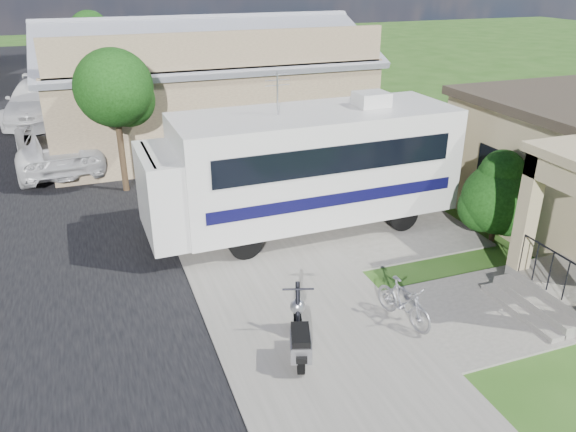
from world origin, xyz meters
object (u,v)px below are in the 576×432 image
object	(u,v)px
scooter	(299,335)
motorhome	(304,165)
shrub	(499,195)
van	(38,101)
pickup_truck	(57,143)
bicycle	(403,305)
garden_hose	(507,285)

from	to	relation	value
scooter	motorhome	bearing A→B (deg)	85.76
shrub	scooter	bearing A→B (deg)	-156.63
motorhome	van	bearing A→B (deg)	113.88
pickup_truck	bicycle	bearing A→B (deg)	112.51
shrub	pickup_truck	size ratio (longest dim) A/B	0.42
shrub	bicycle	size ratio (longest dim) A/B	1.64
scooter	bicycle	size ratio (longest dim) A/B	1.09
bicycle	pickup_truck	world-z (taller)	pickup_truck
motorhome	garden_hose	bearing A→B (deg)	-56.95
motorhome	pickup_truck	size ratio (longest dim) A/B	1.39
shrub	scooter	world-z (taller)	shrub
bicycle	motorhome	bearing A→B (deg)	78.99
pickup_truck	scooter	bearing A→B (deg)	103.36
shrub	garden_hose	size ratio (longest dim) A/B	5.88
scooter	bicycle	bearing A→B (deg)	25.17
bicycle	pickup_truck	xyz separation A→B (m)	(-6.69, 13.29, 0.38)
shrub	pickup_truck	bearing A→B (deg)	135.88
van	motorhome	bearing A→B (deg)	-57.61
shrub	van	world-z (taller)	shrub
garden_hose	pickup_truck	bearing A→B (deg)	126.91
motorhome	garden_hose	world-z (taller)	motorhome
pickup_truck	van	bearing A→B (deg)	-87.25
garden_hose	bicycle	bearing A→B (deg)	-172.59
shrub	garden_hose	distance (m)	2.85
bicycle	pickup_truck	size ratio (longest dim) A/B	0.25
pickup_truck	garden_hose	size ratio (longest dim) A/B	14.14
garden_hose	motorhome	bearing A→B (deg)	124.39
motorhome	pickup_truck	xyz separation A→B (m)	(-6.50, 8.24, -1.01)
shrub	pickup_truck	distance (m)	15.35
pickup_truck	motorhome	bearing A→B (deg)	124.06
scooter	van	distance (m)	21.73
motorhome	van	xyz separation A→B (m)	(-7.41, 15.75, -0.96)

